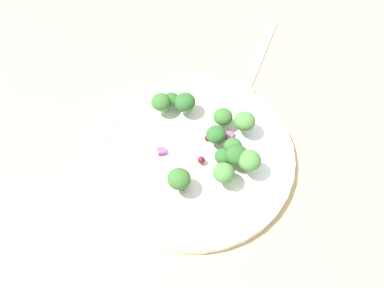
{
  "coord_description": "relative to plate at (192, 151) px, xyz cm",
  "views": [
    {
      "loc": [
        -26.42,
        14.49,
        50.14
      ],
      "look_at": [
        0.49,
        0.71,
        2.7
      ],
      "focal_mm": 40.29,
      "sensor_mm": 36.0,
      "label": 1
    }
  ],
  "objects": [
    {
      "name": "cranberry_2",
      "position": [
        0.46,
        -2.59,
        0.81
      ],
      "size": [
        0.85,
        0.85,
        0.85
      ],
      "primitive_type": "sphere",
      "color": "maroon",
      "rests_on": "plate"
    },
    {
      "name": "dressing_pool",
      "position": [
        0.0,
        0.0,
        0.44
      ],
      "size": [
        15.61,
        15.61,
        0.2
      ],
      "primitive_type": "cylinder",
      "color": "white",
      "rests_on": "plate"
    },
    {
      "name": "cranberry_1",
      "position": [
        -2.39,
        -0.12,
        1.24
      ],
      "size": [
        0.98,
        0.98,
        0.98
      ],
      "primitive_type": "sphere",
      "color": "maroon",
      "rests_on": "plate"
    },
    {
      "name": "broccoli_floret_7",
      "position": [
        -3.75,
        -2.56,
        2.26
      ],
      "size": [
        2.32,
        2.32,
        2.35
      ],
      "color": "#9EC684",
      "rests_on": "plate"
    },
    {
      "name": "broccoli_floret_4",
      "position": [
        -6.05,
        -4.97,
        2.84
      ],
      "size": [
        2.94,
        2.94,
        2.97
      ],
      "color": "#9EC684",
      "rests_on": "plate"
    },
    {
      "name": "broccoli_floret_3",
      "position": [
        -4.38,
        4.02,
        2.86
      ],
      "size": [
        2.89,
        2.89,
        2.92
      ],
      "color": "#8EB77A",
      "rests_on": "plate"
    },
    {
      "name": "broccoli_floret_1",
      "position": [
        -0.41,
        -3.27,
        2.44
      ],
      "size": [
        2.64,
        2.64,
        2.68
      ],
      "color": "#9EC684",
      "rests_on": "plate"
    },
    {
      "name": "broccoli_floret_11",
      "position": [
        6.07,
        -2.02,
        2.6
      ],
      "size": [
        2.91,
        2.91,
        2.94
      ],
      "color": "#8EB77A",
      "rests_on": "plate"
    },
    {
      "name": "cranberry_0",
      "position": [
        -0.53,
        -4.6,
        1.26
      ],
      "size": [
        0.73,
        0.73,
        0.73
      ],
      "primitive_type": "sphere",
      "color": "maroon",
      "rests_on": "plate"
    },
    {
      "name": "broccoli_floret_5",
      "position": [
        -4.52,
        -3.98,
        2.64
      ],
      "size": [
        2.86,
        2.86,
        2.9
      ],
      "color": "#8EB77A",
      "rests_on": "plate"
    },
    {
      "name": "broccoli_floret_2",
      "position": [
        -2.79,
        -4.55,
        1.87
      ],
      "size": [
        2.42,
        2.42,
        2.45
      ],
      "color": "#8EB77A",
      "rests_on": "plate"
    },
    {
      "name": "cranberry_3",
      "position": [
        -5.87,
        -4.52,
        1.26
      ],
      "size": [
        0.83,
        0.83,
        0.83
      ],
      "primitive_type": "sphere",
      "color": "maroon",
      "rests_on": "plate"
    },
    {
      "name": "onion_bit_0",
      "position": [
        -4.31,
        3.59,
        0.93
      ],
      "size": [
        1.42,
        1.49,
        0.6
      ],
      "primitive_type": "cube",
      "rotation": [
        0.0,
        0.0,
        0.44
      ],
      "color": "#843D75",
      "rests_on": "plate"
    },
    {
      "name": "onion_bit_1",
      "position": [
        -0.17,
        -5.37,
        0.79
      ],
      "size": [
        1.58,
        1.65,
        0.51
      ],
      "primitive_type": "cube",
      "rotation": [
        0.0,
        0.0,
        0.5
      ],
      "color": "#934C84",
      "rests_on": "plate"
    },
    {
      "name": "broccoli_floret_0",
      "position": [
        -6.05,
        -1.29,
        2.73
      ],
      "size": [
        2.69,
        2.69,
        2.73
      ],
      "color": "#8EB77A",
      "rests_on": "plate"
    },
    {
      "name": "broccoli_floret_9",
      "position": [
        7.73,
        -1.13,
        2.01
      ],
      "size": [
        2.27,
        2.27,
        2.29
      ],
      "color": "#8EB77A",
      "rests_on": "plate"
    },
    {
      "name": "plate",
      "position": [
        0.0,
        0.0,
        0.0
      ],
      "size": [
        26.92,
        26.92,
        1.7
      ],
      "color": "white",
      "rests_on": "ground_plane"
    },
    {
      "name": "onion_bit_2",
      "position": [
        -2.05,
        -4.45,
        0.63
      ],
      "size": [
        1.51,
        1.54,
        0.53
      ],
      "primitive_type": "cube",
      "rotation": [
        0.0,
        0.0,
        2.31
      ],
      "color": "#843D75",
      "rests_on": "plate"
    },
    {
      "name": "fork",
      "position": [
        9.73,
        -16.16,
        -0.61
      ],
      "size": [
        13.74,
        15.07,
        0.5
      ],
      "color": "silver",
      "rests_on": "ground_plane"
    },
    {
      "name": "broccoli_floret_8",
      "position": [
        1.71,
        -5.56,
        2.28
      ],
      "size": [
        2.64,
        2.64,
        2.67
      ],
      "color": "#ADD18E",
      "rests_on": "plate"
    },
    {
      "name": "broccoli_floret_6",
      "position": [
        7.63,
        0.89,
        2.51
      ],
      "size": [
        2.75,
        2.75,
        2.79
      ],
      "color": "#9EC684",
      "rests_on": "plate"
    },
    {
      "name": "broccoli_floret_10",
      "position": [
        -0.77,
        -7.61,
        2.68
      ],
      "size": [
        2.88,
        2.88,
        2.92
      ],
      "color": "#8EB77A",
      "rests_on": "plate"
    },
    {
      "name": "ground_plane",
      "position": [
        -0.49,
        -0.71,
        -1.86
      ],
      "size": [
        180.0,
        180.0,
        2.0
      ],
      "primitive_type": "cube",
      "color": "tan"
    },
    {
      "name": "onion_bit_3",
      "position": [
        1.36,
        3.84,
        0.98
      ],
      "size": [
        1.19,
        1.24,
        0.59
      ],
      "primitive_type": "cube",
      "rotation": [
        0.0,
        0.0,
        2.91
      ],
      "color": "#934C84",
      "rests_on": "plate"
    }
  ]
}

